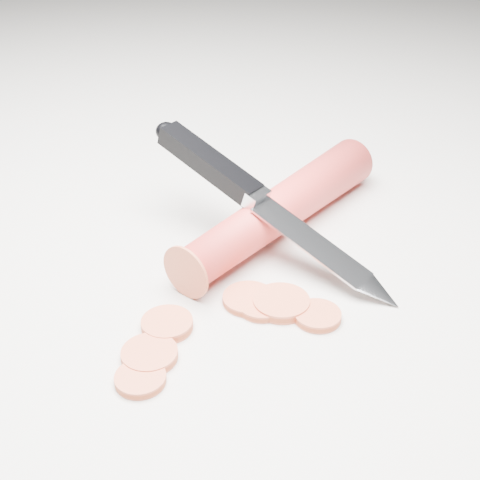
# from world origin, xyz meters

# --- Properties ---
(ground) EXTENTS (2.40, 2.40, 0.00)m
(ground) POSITION_xyz_m (0.00, 0.00, 0.00)
(ground) COLOR beige
(ground) RESTS_ON ground
(carrot) EXTENTS (0.12, 0.22, 0.04)m
(carrot) POSITION_xyz_m (0.01, 0.08, 0.02)
(carrot) COLOR red
(carrot) RESTS_ON ground
(carrot_slice_0) EXTENTS (0.03, 0.03, 0.01)m
(carrot_slice_0) POSITION_xyz_m (-0.03, -0.06, 0.00)
(carrot_slice_0) COLOR #D25534
(carrot_slice_0) RESTS_ON ground
(carrot_slice_1) EXTENTS (0.03, 0.03, 0.01)m
(carrot_slice_1) POSITION_xyz_m (-0.03, -0.11, 0.00)
(carrot_slice_1) COLOR #D25534
(carrot_slice_1) RESTS_ON ground
(carrot_slice_2) EXTENTS (0.04, 0.04, 0.01)m
(carrot_slice_2) POSITION_xyz_m (0.03, -0.02, 0.00)
(carrot_slice_2) COLOR #D25534
(carrot_slice_2) RESTS_ON ground
(carrot_slice_3) EXTENTS (0.03, 0.03, 0.01)m
(carrot_slice_3) POSITION_xyz_m (0.02, -0.02, 0.00)
(carrot_slice_3) COLOR #D25534
(carrot_slice_3) RESTS_ON ground
(carrot_slice_4) EXTENTS (0.03, 0.03, 0.01)m
(carrot_slice_4) POSITION_xyz_m (0.06, -0.02, 0.00)
(carrot_slice_4) COLOR #D25534
(carrot_slice_4) RESTS_ON ground
(carrot_slice_5) EXTENTS (0.04, 0.04, 0.01)m
(carrot_slice_5) POSITION_xyz_m (0.01, -0.02, 0.00)
(carrot_slice_5) COLOR #D25534
(carrot_slice_5) RESTS_ON ground
(carrot_slice_6) EXTENTS (0.04, 0.04, 0.01)m
(carrot_slice_6) POSITION_xyz_m (-0.03, -0.09, 0.00)
(carrot_slice_6) COLOR #D25534
(carrot_slice_6) RESTS_ON ground
(kitchen_knife) EXTENTS (0.22, 0.11, 0.08)m
(kitchen_knife) POSITION_xyz_m (0.01, 0.05, 0.04)
(kitchen_knife) COLOR silver
(kitchen_knife) RESTS_ON ground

